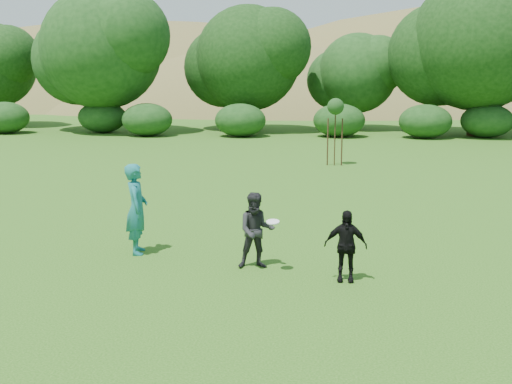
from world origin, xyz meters
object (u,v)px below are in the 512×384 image
player_teal (137,209)px  player_grey (256,230)px  sapling (336,108)px  player_black (346,246)px

player_teal → player_grey: 2.90m
player_grey → sapling: 14.64m
player_teal → sapling: size_ratio=0.72×
player_teal → player_grey: player_teal is taller
player_black → sapling: size_ratio=0.50×
player_grey → sapling: sapling is taller
player_black → sapling: sapling is taller
player_grey → player_black: player_grey is taller
player_grey → player_black: 1.94m
sapling → player_black: bearing=-88.4°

